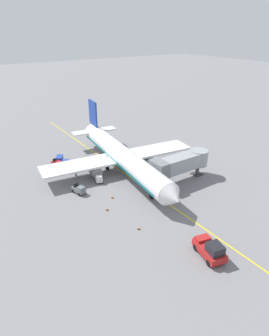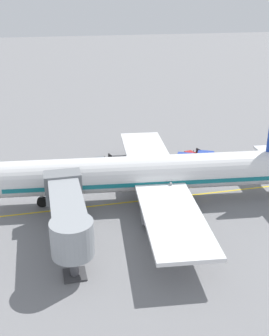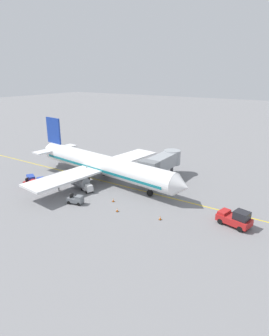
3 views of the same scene
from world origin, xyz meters
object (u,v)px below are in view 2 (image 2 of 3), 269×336
at_px(parked_airliner, 150,174).
at_px(baggage_tug_spare, 127,175).
at_px(ground_crew_wing_walker, 156,162).
at_px(baggage_cart_second_in_train, 206,156).
at_px(safety_cone_nose_right, 50,174).
at_px(baggage_cart_front, 185,158).
at_px(baggage_tug_trailing, 193,156).
at_px(baggage_tug_lead, 105,162).
at_px(jet_bridge, 67,211).
at_px(safety_cone_nose_left, 73,180).

bearing_deg(parked_airliner, baggage_tug_spare, 13.11).
bearing_deg(ground_crew_wing_walker, baggage_cart_second_in_train, -86.54).
distance_m(parked_airliner, baggage_tug_spare, 6.35).
relative_size(baggage_cart_second_in_train, safety_cone_nose_right, 4.88).
height_order(baggage_cart_front, ground_crew_wing_walker, ground_crew_wing_walker).
bearing_deg(parked_airliner, baggage_tug_trailing, -41.88).
xyz_separation_m(baggage_tug_lead, baggage_tug_trailing, (-0.75, -11.88, 0.00)).
height_order(jet_bridge, baggage_tug_spare, jet_bridge).
xyz_separation_m(baggage_cart_front, baggage_cart_second_in_train, (0.05, -2.85, 0.00)).
bearing_deg(safety_cone_nose_right, baggage_tug_trailing, -88.09).
distance_m(jet_bridge, safety_cone_nose_right, 15.99).
relative_size(jet_bridge, baggage_tug_trailing, 4.43).
relative_size(baggage_tug_lead, baggage_tug_spare, 0.98).
relative_size(parked_airliner, baggage_tug_spare, 13.54).
bearing_deg(baggage_tug_spare, ground_crew_wing_walker, -60.67).
relative_size(jet_bridge, baggage_cart_second_in_train, 4.13).
bearing_deg(safety_cone_nose_left, jet_bridge, 173.13).
distance_m(baggage_tug_lead, safety_cone_nose_right, 7.21).
distance_m(baggage_cart_front, safety_cone_nose_left, 14.95).
height_order(baggage_tug_spare, baggage_cart_front, baggage_tug_spare).
distance_m(baggage_tug_trailing, baggage_cart_second_in_train, 1.73).
xyz_separation_m(baggage_tug_lead, baggage_tug_spare, (-4.71, -1.90, 0.00)).
bearing_deg(ground_crew_wing_walker, safety_cone_nose_right, 86.35).
relative_size(baggage_cart_second_in_train, safety_cone_nose_left, 4.88).
height_order(parked_airliner, jet_bridge, parked_airliner).
bearing_deg(jet_bridge, baggage_cart_second_in_train, -51.69).
xyz_separation_m(parked_airliner, baggage_tug_spare, (5.69, 1.33, -2.47)).
xyz_separation_m(baggage_cart_second_in_train, ground_crew_wing_walker, (-0.42, 6.91, 0.00)).
relative_size(baggage_tug_trailing, baggage_cart_second_in_train, 0.93).
distance_m(baggage_cart_front, baggage_cart_second_in_train, 2.85).
distance_m(jet_bridge, safety_cone_nose_left, 13.67).
distance_m(baggage_tug_lead, ground_crew_wing_walker, 6.70).
distance_m(parked_airliner, jet_bridge, 11.38).
relative_size(baggage_tug_spare, safety_cone_nose_right, 4.67).
bearing_deg(safety_cone_nose_right, jet_bridge, -176.23).
bearing_deg(baggage_tug_spare, baggage_cart_second_in_train, -75.64).
xyz_separation_m(baggage_tug_lead, ground_crew_wing_walker, (-2.23, -6.31, 0.24)).
xyz_separation_m(jet_bridge, baggage_tug_trailing, (16.28, -17.91, -2.74)).
bearing_deg(baggage_cart_second_in_train, safety_cone_nose_right, 88.77).
distance_m(baggage_cart_second_in_train, ground_crew_wing_walker, 6.92).
bearing_deg(baggage_tug_lead, safety_cone_nose_right, 101.05).
bearing_deg(baggage_tug_lead, ground_crew_wing_walker, -109.47).
bearing_deg(baggage_tug_spare, parked_airliner, -166.89).
xyz_separation_m(safety_cone_nose_left, safety_cone_nose_right, (2.45, 2.62, 0.00)).
xyz_separation_m(baggage_tug_lead, baggage_cart_front, (-1.86, -10.37, 0.24)).
height_order(baggage_cart_second_in_train, ground_crew_wing_walker, ground_crew_wing_walker).
relative_size(parked_airliner, baggage_tug_lead, 13.78).
xyz_separation_m(jet_bridge, safety_cone_nose_left, (13.20, -1.59, -3.16)).
bearing_deg(baggage_tug_lead, safety_cone_nose_left, 130.74).
bearing_deg(parked_airliner, baggage_cart_second_in_train, -49.32).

